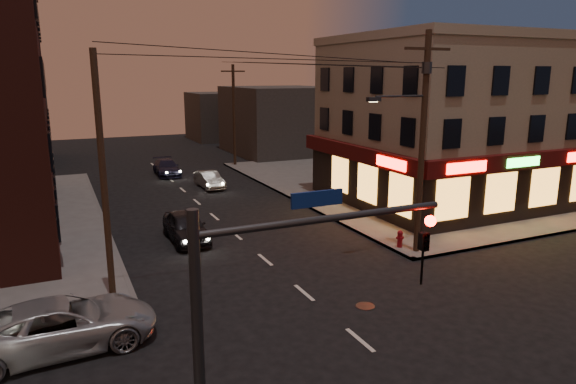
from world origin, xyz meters
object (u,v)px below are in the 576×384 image
sedan_near (186,226)px  sedan_far (167,168)px  fire_hydrant (400,238)px  suv_cross (62,325)px  sedan_mid (209,180)px

sedan_near → sedan_far: bearing=81.0°
sedan_near → sedan_far: 18.07m
fire_hydrant → suv_cross: bearing=-168.2°
sedan_mid → sedan_far: bearing=103.6°
sedan_near → sedan_mid: bearing=68.2°
sedan_near → fire_hydrant: 10.66m
suv_cross → sedan_mid: bearing=-30.5°
sedan_far → suv_cross: bearing=-105.9°
sedan_near → fire_hydrant: sedan_near is taller
sedan_mid → suv_cross: bearing=-120.4°
suv_cross → fire_hydrant: suv_cross is taller
sedan_mid → fire_hydrant: size_ratio=4.50×
sedan_mid → sedan_far: (-1.87, 6.22, 0.03)m
suv_cross → fire_hydrant: size_ratio=6.70×
sedan_far → sedan_near: bearing=-96.5°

